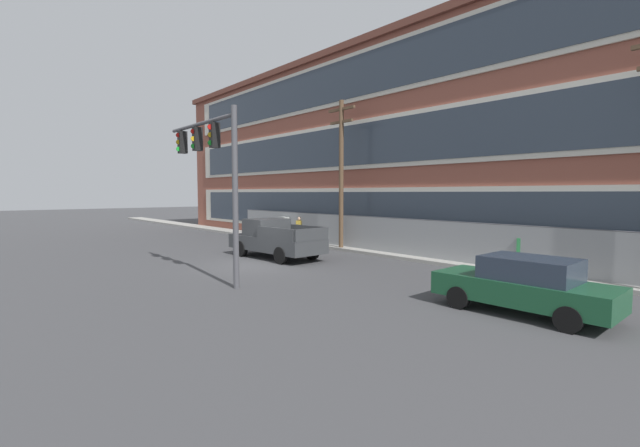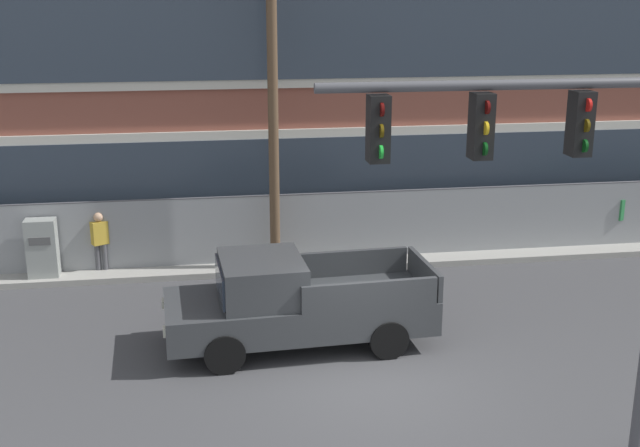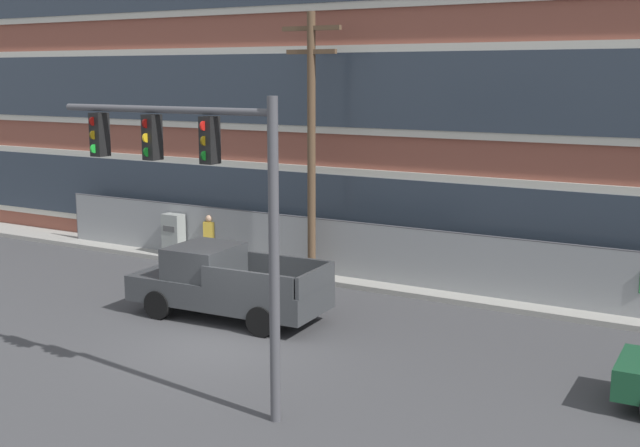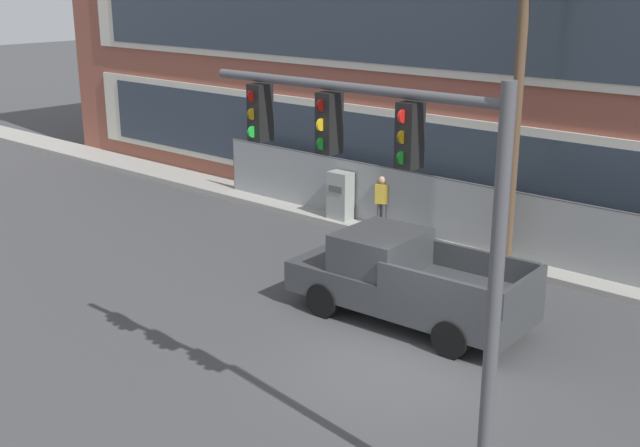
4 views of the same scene
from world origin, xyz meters
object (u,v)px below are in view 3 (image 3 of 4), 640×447
object	(u,v)px
utility_pole_near_corner	(311,138)
traffic_signal_mast	(202,183)
pickup_truck_dark_grey	(225,284)
electrical_cabinet	(174,237)
pedestrian_by_fence	(209,235)

from	to	relation	value
utility_pole_near_corner	traffic_signal_mast	bearing A→B (deg)	-71.55
pickup_truck_dark_grey	utility_pole_near_corner	bearing A→B (deg)	89.08
pickup_truck_dark_grey	electrical_cabinet	bearing A→B (deg)	140.86
utility_pole_near_corner	pickup_truck_dark_grey	bearing A→B (deg)	-90.92
traffic_signal_mast	utility_pole_near_corner	distance (m)	9.98
traffic_signal_mast	pedestrian_by_fence	distance (m)	13.01
pedestrian_by_fence	electrical_cabinet	bearing A→B (deg)	-167.85
electrical_cabinet	pedestrian_by_fence	distance (m)	1.42
traffic_signal_mast	pedestrian_by_fence	size ratio (longest dim) A/B	3.67
utility_pole_near_corner	pedestrian_by_fence	xyz separation A→B (m)	(-4.47, 0.46, -3.64)
utility_pole_near_corner	electrical_cabinet	distance (m)	6.98
electrical_cabinet	pedestrian_by_fence	world-z (taller)	pedestrian_by_fence
pickup_truck_dark_grey	utility_pole_near_corner	size ratio (longest dim) A/B	0.66
traffic_signal_mast	utility_pole_near_corner	size ratio (longest dim) A/B	0.73
traffic_signal_mast	electrical_cabinet	world-z (taller)	traffic_signal_mast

